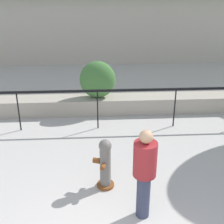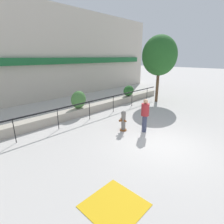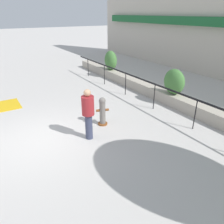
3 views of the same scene
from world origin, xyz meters
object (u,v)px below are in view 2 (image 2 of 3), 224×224
object	(u,v)px
street_tree	(160,56)
hedge_bush_2	(129,91)
hedge_bush_1	(79,100)
pedestrian	(145,113)
fire_hydrant	(123,121)

from	to	relation	value
street_tree	hedge_bush_2	bearing A→B (deg)	132.93
hedge_bush_1	hedge_bush_2	bearing A→B (deg)	0.00
hedge_bush_1	hedge_bush_2	xyz separation A→B (m)	(5.23, 0.00, -0.13)
hedge_bush_1	street_tree	world-z (taller)	street_tree
hedge_bush_2	pedestrian	xyz separation A→B (m)	(-4.51, -4.59, 0.05)
pedestrian	street_tree	bearing A→B (deg)	24.64
fire_hydrant	street_tree	size ratio (longest dim) A/B	0.20
hedge_bush_1	pedestrian	world-z (taller)	pedestrian
street_tree	pedestrian	xyz separation A→B (m)	(-6.16, -2.83, -2.80)
hedge_bush_2	street_tree	distance (m)	3.74
hedge_bush_1	hedge_bush_2	distance (m)	5.23
fire_hydrant	hedge_bush_2	bearing A→B (deg)	35.81
hedge_bush_1	pedestrian	distance (m)	4.65
fire_hydrant	pedestrian	bearing A→B (deg)	-54.03
fire_hydrant	pedestrian	distance (m)	1.17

